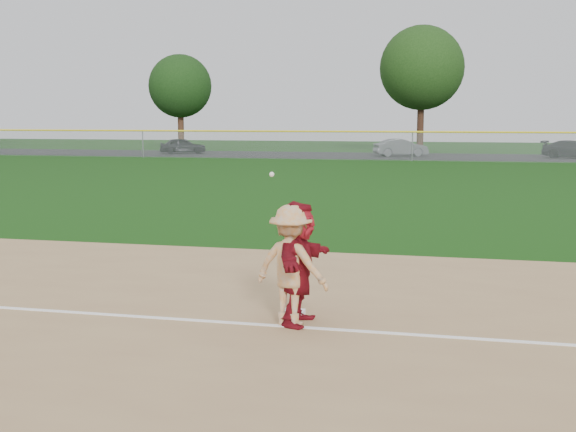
% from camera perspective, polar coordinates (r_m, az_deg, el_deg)
% --- Properties ---
extents(ground, '(160.00, 160.00, 0.00)m').
position_cam_1_polar(ground, '(11.33, -1.71, -7.54)').
color(ground, '#113C0B').
rests_on(ground, ground).
extents(foul_line, '(60.00, 0.10, 0.01)m').
position_cam_1_polar(foul_line, '(10.58, -2.81, -8.52)').
color(foul_line, white).
rests_on(foul_line, infield_dirt).
extents(parking_asphalt, '(120.00, 10.00, 0.01)m').
position_cam_1_polar(parking_asphalt, '(56.72, 10.11, 4.67)').
color(parking_asphalt, black).
rests_on(parking_asphalt, ground).
extents(first_base, '(0.36, 0.36, 0.08)m').
position_cam_1_polar(first_base, '(10.99, 0.36, -7.71)').
color(first_base, white).
rests_on(first_base, infield_dirt).
extents(base_runner, '(0.70, 1.71, 1.79)m').
position_cam_1_polar(base_runner, '(10.41, 0.79, -3.72)').
color(base_runner, maroon).
rests_on(base_runner, infield_dirt).
extents(car_left, '(4.10, 2.84, 1.30)m').
position_cam_1_polar(car_left, '(60.43, -8.30, 5.51)').
color(car_left, black).
rests_on(car_left, parking_asphalt).
extents(car_mid, '(4.30, 2.83, 1.34)m').
position_cam_1_polar(car_mid, '(56.39, 8.90, 5.36)').
color(car_mid, '#53555A').
rests_on(car_mid, parking_asphalt).
extents(car_right, '(4.83, 3.18, 1.30)m').
position_cam_1_polar(car_right, '(56.99, 21.65, 4.91)').
color(car_right, black).
rests_on(car_right, parking_asphalt).
extents(first_base_play, '(1.26, 0.93, 2.19)m').
position_cam_1_polar(first_base_play, '(10.35, 0.26, -3.93)').
color(first_base_play, '#B0B0B3').
rests_on(first_base_play, infield_dirt).
extents(outfield_fence, '(110.00, 0.12, 110.00)m').
position_cam_1_polar(outfield_fence, '(50.66, 9.82, 6.53)').
color(outfield_fence, '#999EA0').
rests_on(outfield_fence, ground).
extents(tree_1, '(5.80, 5.80, 8.75)m').
position_cam_1_polar(tree_1, '(68.28, -8.52, 10.10)').
color(tree_1, '#3E2316').
rests_on(tree_1, ground).
extents(tree_2, '(7.00, 7.00, 10.58)m').
position_cam_1_polar(tree_2, '(62.26, 10.52, 11.43)').
color(tree_2, '#311C12').
rests_on(tree_2, ground).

